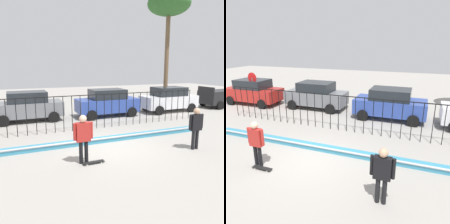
% 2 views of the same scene
% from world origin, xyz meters
% --- Properties ---
extents(ground_plane, '(60.00, 60.00, 0.00)m').
position_xyz_m(ground_plane, '(0.00, 0.00, 0.00)').
color(ground_plane, '#9E9991').
extents(bowl_coping_ledge, '(11.00, 0.41, 0.27)m').
position_xyz_m(bowl_coping_ledge, '(0.00, 0.89, 0.12)').
color(bowl_coping_ledge, teal).
rests_on(bowl_coping_ledge, ground).
extents(perimeter_fence, '(14.04, 0.04, 1.94)m').
position_xyz_m(perimeter_fence, '(0.00, 3.36, 1.18)').
color(perimeter_fence, black).
rests_on(perimeter_fence, ground).
extents(skateboarder, '(0.73, 0.27, 1.80)m').
position_xyz_m(skateboarder, '(-1.60, -1.11, 1.08)').
color(skateboarder, black).
rests_on(skateboarder, ground).
extents(skateboard, '(0.80, 0.20, 0.07)m').
position_xyz_m(skateboard, '(-1.29, -1.31, 0.06)').
color(skateboard, black).
rests_on(skateboard, ground).
extents(camera_operator, '(0.72, 0.27, 1.78)m').
position_xyz_m(camera_operator, '(3.18, -1.52, 1.07)').
color(camera_operator, black).
rests_on(camera_operator, ground).
extents(parked_car_red, '(4.30, 2.12, 1.90)m').
position_xyz_m(parked_car_red, '(-8.04, 6.13, 0.97)').
color(parked_car_red, '#B2231E').
rests_on(parked_car_red, ground).
extents(parked_car_gray, '(4.30, 2.12, 1.90)m').
position_xyz_m(parked_car_gray, '(-2.98, 6.77, 0.97)').
color(parked_car_gray, slate).
rests_on(parked_car_gray, ground).
extents(parked_car_blue, '(4.30, 2.12, 1.90)m').
position_xyz_m(parked_car_blue, '(2.29, 6.28, 0.97)').
color(parked_car_blue, '#2D479E').
rests_on(parked_car_blue, ground).
extents(stop_sign, '(0.76, 0.07, 2.50)m').
position_xyz_m(stop_sign, '(-7.59, 5.63, 1.62)').
color(stop_sign, slate).
rests_on(stop_sign, ground).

